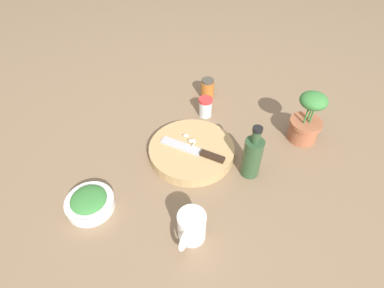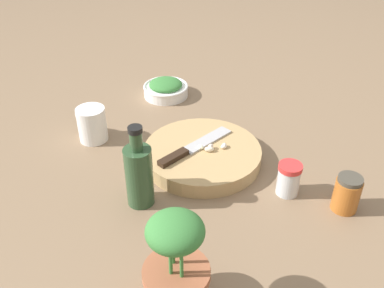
# 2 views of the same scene
# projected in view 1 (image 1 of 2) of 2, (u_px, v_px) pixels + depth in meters

# --- Properties ---
(ground_plane) EXTENTS (5.00, 5.00, 0.00)m
(ground_plane) POSITION_uv_depth(u_px,v_px,m) (202.00, 162.00, 1.02)
(ground_plane) COLOR #7F664C
(cutting_board) EXTENTS (0.29, 0.29, 0.04)m
(cutting_board) POSITION_uv_depth(u_px,v_px,m) (192.00, 151.00, 1.03)
(cutting_board) COLOR tan
(cutting_board) RESTS_ON ground_plane
(chef_knife) EXTENTS (0.06, 0.23, 0.01)m
(chef_knife) POSITION_uv_depth(u_px,v_px,m) (196.00, 151.00, 1.00)
(chef_knife) COLOR black
(chef_knife) RESTS_ON cutting_board
(garlic_cloves) EXTENTS (0.05, 0.07, 0.01)m
(garlic_cloves) POSITION_uv_depth(u_px,v_px,m) (190.00, 140.00, 1.03)
(garlic_cloves) COLOR #F3DDC9
(garlic_cloves) RESTS_ON cutting_board
(herb_bowl) EXTENTS (0.14, 0.14, 0.05)m
(herb_bowl) POSITION_uv_depth(u_px,v_px,m) (90.00, 202.00, 0.87)
(herb_bowl) COLOR white
(herb_bowl) RESTS_ON ground_plane
(spice_jar) EXTENTS (0.05, 0.05, 0.08)m
(spice_jar) POSITION_uv_depth(u_px,v_px,m) (205.00, 107.00, 1.17)
(spice_jar) COLOR silver
(spice_jar) RESTS_ON ground_plane
(coffee_mug) EXTENTS (0.11, 0.08, 0.09)m
(coffee_mug) POSITION_uv_depth(u_px,v_px,m) (191.00, 227.00, 0.79)
(coffee_mug) COLOR white
(coffee_mug) RESTS_ON ground_plane
(honey_jar) EXTENTS (0.06, 0.06, 0.08)m
(honey_jar) POSITION_uv_depth(u_px,v_px,m) (207.00, 88.00, 1.26)
(honey_jar) COLOR #B26023
(honey_jar) RESTS_ON ground_plane
(oil_bottle) EXTENTS (0.06, 0.06, 0.19)m
(oil_bottle) POSITION_uv_depth(u_px,v_px,m) (252.00, 156.00, 0.93)
(oil_bottle) COLOR #2D4C2D
(oil_bottle) RESTS_ON ground_plane
(potted_herb) EXTENTS (0.11, 0.11, 0.19)m
(potted_herb) POSITION_uv_depth(u_px,v_px,m) (307.00, 121.00, 1.05)
(potted_herb) COLOR #A35B3D
(potted_herb) RESTS_ON ground_plane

